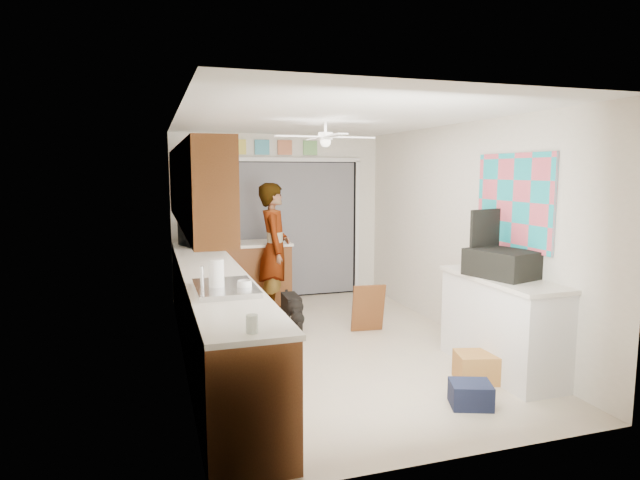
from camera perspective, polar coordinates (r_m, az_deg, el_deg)
floor at (r=6.11m, az=1.16°, el=-11.22°), size 5.00×5.00×0.00m
ceiling at (r=5.82m, az=1.22°, el=12.81°), size 5.00×5.00×0.00m
wall_back at (r=8.23m, az=-4.43°, el=2.49°), size 3.20×0.00×3.20m
wall_front at (r=3.59m, az=14.20°, el=-4.10°), size 3.20×0.00×3.20m
wall_left at (r=5.53m, az=-14.70°, el=-0.13°), size 0.00×5.00×5.00m
wall_right at (r=6.52m, az=14.61°, el=0.99°), size 0.00×5.00×5.00m
left_base_cabinets at (r=5.71m, az=-11.40°, el=-7.99°), size 0.60×4.80×0.90m
left_countertop at (r=5.61m, az=-11.42°, el=-3.35°), size 0.62×4.80×0.04m
upper_cabinets at (r=5.70m, az=-13.37°, el=5.68°), size 0.32×4.00×0.80m
sink_basin at (r=4.63m, az=-10.07°, el=-5.15°), size 0.50×0.76×0.06m
faucet at (r=4.59m, az=-12.45°, el=-4.11°), size 0.03×0.03×0.22m
peninsula_base at (r=7.75m, az=-7.13°, el=-3.83°), size 1.00×0.60×0.90m
peninsula_top at (r=7.68m, az=-7.19°, el=-0.38°), size 1.04×0.64×0.04m
back_opening_recess at (r=8.28m, az=-2.69°, el=1.14°), size 2.00×0.06×2.10m
curtain_panel at (r=8.24m, az=-2.62°, el=1.11°), size 1.90×0.03×2.05m
door_trim_left at (r=8.05m, az=-9.67°, el=0.86°), size 0.06×0.04×2.10m
door_trim_right at (r=8.57m, az=3.97°, el=1.34°), size 0.06×0.04×2.10m
door_trim_head at (r=8.20m, az=-2.68°, el=8.57°), size 2.10×0.04×0.06m
header_frame_0 at (r=8.06m, az=-8.68°, el=9.79°), size 0.22×0.02×0.22m
header_frame_1 at (r=8.12m, az=-6.20°, el=9.82°), size 0.22×0.02×0.22m
header_frame_2 at (r=8.20m, az=-3.77°, el=9.82°), size 0.22×0.02×0.22m
header_frame_3 at (r=8.30m, az=-1.05°, el=9.80°), size 0.22×0.02×0.22m
route66_sign at (r=8.01m, az=-11.19°, el=9.75°), size 0.22×0.02×0.26m
right_counter_base at (r=5.56m, az=18.79°, el=-8.66°), size 0.50×1.40×0.90m
right_counter_top at (r=5.45m, az=18.91°, el=-3.92°), size 0.54×1.44×0.04m
abstract_painting at (r=5.66m, az=19.97°, el=3.90°), size 0.03×1.15×0.95m
ceiling_fan at (r=5.99m, az=0.59°, el=10.92°), size 1.14×1.14×0.24m
microwave at (r=7.35m, az=-12.61°, el=0.57°), size 0.58×0.68×0.32m
cup at (r=4.55m, az=-8.06°, el=-4.88°), size 0.16×0.16×0.10m
jar_b at (r=3.42m, az=-7.26°, el=-8.86°), size 0.09×0.09×0.11m
paper_towel_roll at (r=4.57m, az=-10.99°, el=-3.75°), size 0.17×0.17×0.28m
suitcase at (r=5.41m, az=18.83°, el=-2.38°), size 0.61×0.71×0.26m
suitcase_rim at (r=5.43m, az=18.79°, el=-3.52°), size 0.59×0.68×0.02m
suitcase_lid at (r=5.61m, az=17.19°, el=0.60°), size 0.41×0.15×0.50m
cardboard_box at (r=5.33m, az=16.64°, el=-12.86°), size 0.49×0.42×0.27m
navy_crate at (r=4.80m, az=15.77°, el=-15.57°), size 0.41×0.37×0.20m
cabinet_door_panel at (r=6.55m, az=5.16°, el=-7.25°), size 0.41×0.19×0.59m
man at (r=7.28m, az=-4.89°, el=-0.96°), size 0.56×0.73×1.79m
dog at (r=6.67m, az=-3.07°, el=-7.47°), size 0.29×0.63×0.48m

